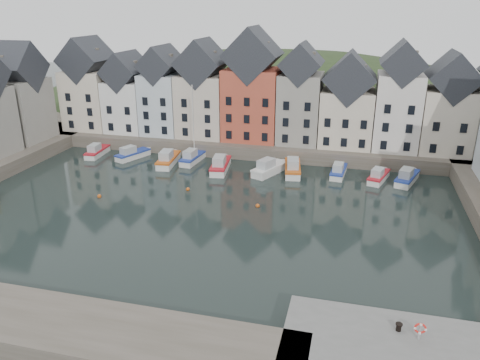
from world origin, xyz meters
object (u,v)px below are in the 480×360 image
(mooring_bollard, at_px, (399,327))
(life_ring_post, at_px, (420,329))
(boat_d, at_px, (192,157))
(boat_a, at_px, (97,152))

(mooring_bollard, xyz_separation_m, life_ring_post, (1.24, -0.62, 0.55))
(mooring_bollard, bearing_deg, boat_d, 127.52)
(boat_a, height_order, life_ring_post, life_ring_post)
(life_ring_post, bearing_deg, boat_a, 141.13)
(boat_a, xyz_separation_m, life_ring_post, (45.18, -36.42, 2.19))
(mooring_bollard, bearing_deg, life_ring_post, -26.81)
(boat_d, xyz_separation_m, life_ring_post, (29.17, -37.01, 2.09))
(boat_a, bearing_deg, life_ring_post, -43.46)
(boat_d, distance_m, mooring_bollard, 45.90)
(boat_d, bearing_deg, life_ring_post, -47.06)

